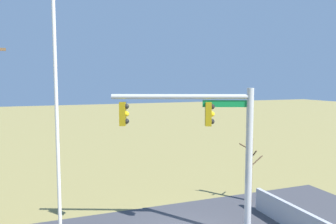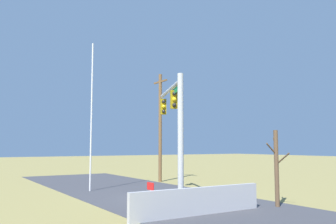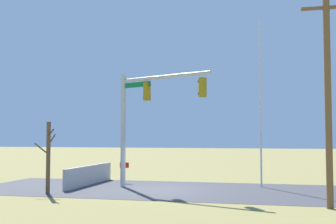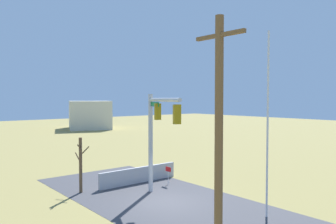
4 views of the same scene
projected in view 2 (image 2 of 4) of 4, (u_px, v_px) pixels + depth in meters
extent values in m
plane|color=olive|center=(166.00, 198.00, 18.81)|extent=(160.00, 160.00, 0.00)
cube|color=#3D3D42|center=(132.00, 190.00, 22.18)|extent=(28.00, 8.00, 0.01)
cube|color=#B7B5AD|center=(194.00, 209.00, 15.67)|extent=(6.00, 6.00, 0.01)
cube|color=#A8A8AD|center=(199.00, 201.00, 14.30)|extent=(0.20, 6.25, 1.10)
cylinder|color=#B2B5BA|center=(181.00, 138.00, 16.81)|extent=(0.28, 0.28, 6.21)
cylinder|color=#B2B5BA|center=(170.00, 90.00, 19.80)|extent=(5.23, 2.28, 0.20)
cube|color=#0F7238|center=(176.00, 90.00, 18.03)|extent=(1.68, 0.71, 0.28)
cube|color=#937A0F|center=(174.00, 100.00, 18.64)|extent=(0.36, 0.42, 0.96)
sphere|color=black|center=(174.00, 94.00, 18.52)|extent=(0.22, 0.22, 0.22)
sphere|color=yellow|center=(174.00, 99.00, 18.50)|extent=(0.22, 0.22, 0.22)
sphere|color=black|center=(174.00, 105.00, 18.47)|extent=(0.22, 0.22, 0.22)
cube|color=#937A0F|center=(163.00, 107.00, 22.03)|extent=(0.36, 0.42, 0.96)
sphere|color=black|center=(164.00, 102.00, 21.91)|extent=(0.22, 0.22, 0.22)
sphere|color=yellow|center=(164.00, 106.00, 21.88)|extent=(0.22, 0.22, 0.22)
sphere|color=black|center=(164.00, 111.00, 21.85)|extent=(0.22, 0.22, 0.22)
cylinder|color=silver|center=(91.00, 116.00, 22.31)|extent=(0.10, 0.10, 9.27)
cylinder|color=brown|center=(160.00, 127.00, 28.07)|extent=(0.26, 0.26, 8.45)
cube|color=brown|center=(160.00, 82.00, 28.41)|extent=(1.90, 0.12, 0.12)
cylinder|color=brown|center=(277.00, 168.00, 16.39)|extent=(0.20, 0.20, 3.49)
cylinder|color=brown|center=(283.00, 159.00, 16.12)|extent=(0.78, 0.07, 0.57)
cylinder|color=brown|center=(275.00, 142.00, 16.81)|extent=(0.54, 0.47, 0.39)
cylinder|color=brown|center=(271.00, 149.00, 16.35)|extent=(0.12, 0.61, 0.55)
cylinder|color=silver|center=(150.00, 201.00, 15.02)|extent=(0.04, 0.04, 0.90)
cube|color=red|center=(150.00, 186.00, 15.08)|extent=(0.56, 0.02, 0.32)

